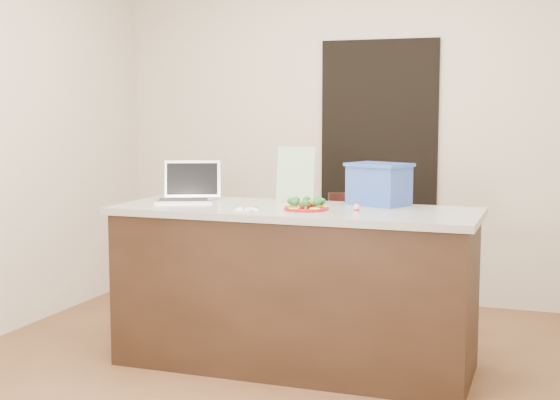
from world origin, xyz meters
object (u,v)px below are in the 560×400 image
(chair, at_px, (355,253))
(island, at_px, (294,287))
(laptop, at_px, (188,190))
(blue_box, at_px, (379,184))
(napkin, at_px, (249,209))
(yogurt_bottle, at_px, (357,209))
(plate, at_px, (306,208))

(chair, bearing_deg, island, -123.49)
(laptop, height_order, blue_box, blue_box)
(napkin, relative_size, blue_box, 0.33)
(napkin, xyz_separation_m, blue_box, (0.63, 0.46, 0.12))
(laptop, xyz_separation_m, chair, (0.86, 0.72, -0.46))
(island, xyz_separation_m, laptop, (-0.72, 0.10, 0.52))
(yogurt_bottle, distance_m, laptop, 1.13)
(napkin, height_order, yogurt_bottle, yogurt_bottle)
(yogurt_bottle, distance_m, blue_box, 0.43)
(yogurt_bottle, relative_size, laptop, 0.15)
(plate, bearing_deg, blue_box, 47.28)
(napkin, bearing_deg, yogurt_bottle, 4.71)
(laptop, bearing_deg, plate, -35.24)
(yogurt_bottle, relative_size, chair, 0.07)
(napkin, xyz_separation_m, laptop, (-0.51, 0.28, 0.06))
(chair, bearing_deg, napkin, -132.93)
(plate, xyz_separation_m, laptop, (-0.81, 0.17, 0.06))
(plate, height_order, blue_box, blue_box)
(yogurt_bottle, relative_size, blue_box, 0.15)
(plate, distance_m, chair, 0.98)
(blue_box, distance_m, chair, 0.80)
(laptop, xyz_separation_m, blue_box, (1.14, 0.18, 0.06))
(napkin, relative_size, laptop, 0.33)
(plate, bearing_deg, yogurt_bottle, -10.74)
(chair, bearing_deg, yogurt_bottle, -98.89)
(plate, bearing_deg, napkin, -160.53)
(plate, height_order, napkin, plate)
(yogurt_bottle, xyz_separation_m, chair, (-0.25, 0.95, -0.42))
(laptop, distance_m, blue_box, 1.15)
(plate, bearing_deg, chair, 86.53)
(island, bearing_deg, chair, 79.89)
(yogurt_bottle, bearing_deg, chair, 104.49)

